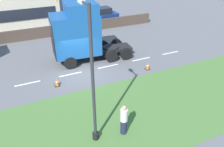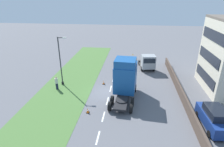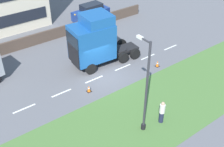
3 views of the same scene
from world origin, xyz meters
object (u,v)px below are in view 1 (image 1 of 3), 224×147
at_px(parked_car, 100,17).
at_px(traffic_cone_lead, 57,82).
at_px(pedestrian, 124,120).
at_px(lamp_post, 93,87).
at_px(traffic_cone_trailing, 148,66).
at_px(lorry_cab, 79,33).

relative_size(parked_car, traffic_cone_lead, 8.14).
bearing_deg(pedestrian, traffic_cone_lead, 20.03).
height_order(parked_car, traffic_cone_lead, parked_car).
xyz_separation_m(lamp_post, pedestrian, (-0.31, -1.49, -2.26)).
distance_m(pedestrian, traffic_cone_trailing, 7.41).
bearing_deg(lamp_post, traffic_cone_lead, 7.17).
xyz_separation_m(lamp_post, traffic_cone_lead, (5.75, 0.72, -2.88)).
distance_m(lorry_cab, parked_car, 10.37).
relative_size(lorry_cab, lamp_post, 1.01).
distance_m(lorry_cab, traffic_cone_lead, 4.75).
xyz_separation_m(pedestrian, traffic_cone_trailing, (5.45, -4.99, -0.62)).
relative_size(parked_car, pedestrian, 2.59).
bearing_deg(pedestrian, lorry_cab, -3.36).
height_order(lamp_post, traffic_cone_trailing, lamp_post).
bearing_deg(traffic_cone_lead, lamp_post, -172.83).
bearing_deg(traffic_cone_lead, traffic_cone_trailing, -94.87).
xyz_separation_m(pedestrian, traffic_cone_lead, (6.06, 2.21, -0.62)).
height_order(lamp_post, pedestrian, lamp_post).
relative_size(traffic_cone_lead, traffic_cone_trailing, 1.00).
relative_size(lorry_cab, pedestrian, 3.80).
distance_m(pedestrian, traffic_cone_lead, 6.48).
height_order(pedestrian, traffic_cone_lead, pedestrian).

